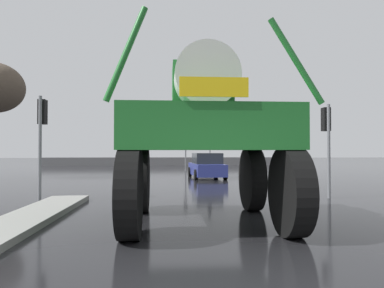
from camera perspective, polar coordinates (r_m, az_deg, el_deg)
ground_plane at (r=21.88m, az=-1.12°, el=-5.43°), size 120.00×120.00×0.00m
oversize_sprayer at (r=8.36m, az=1.79°, el=1.68°), size 4.20×4.88×4.36m
sedan_ahead at (r=21.68m, az=2.36°, el=-3.58°), size 2.11×4.21×1.52m
traffic_signal_near_left at (r=13.14m, az=-22.89°, el=2.90°), size 0.24×0.54×3.51m
traffic_signal_near_right at (r=13.61m, az=20.72°, el=2.12°), size 0.24×0.54×3.31m
traffic_signal_far_left at (r=29.37m, az=2.83°, el=1.24°), size 0.24×0.55×3.89m
traffic_signal_far_right at (r=29.20m, az=-1.05°, el=0.33°), size 0.24×0.55×3.27m
roadside_barrier at (r=39.84m, az=-2.27°, el=-2.80°), size 29.64×0.24×0.90m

